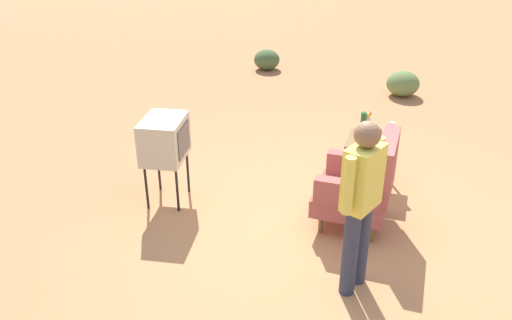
# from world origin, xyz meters

# --- Properties ---
(ground_plane) EXTENTS (60.00, 60.00, 0.00)m
(ground_plane) POSITION_xyz_m (0.00, 0.00, 0.00)
(ground_plane) COLOR #C17A4C
(armchair) EXTENTS (0.80, 0.80, 1.06)m
(armchair) POSITION_xyz_m (-0.24, 0.24, 0.50)
(armchair) COLOR brown
(armchair) RESTS_ON ground
(side_table) EXTENTS (0.56, 0.56, 0.59)m
(side_table) POSITION_xyz_m (-1.20, 0.22, 0.51)
(side_table) COLOR black
(side_table) RESTS_ON ground
(tv_on_stand) EXTENTS (0.65, 0.52, 1.03)m
(tv_on_stand) POSITION_xyz_m (-0.12, -1.97, 0.78)
(tv_on_stand) COLOR black
(tv_on_stand) RESTS_ON ground
(person_standing) EXTENTS (0.54, 0.34, 1.64)m
(person_standing) POSITION_xyz_m (0.80, 0.31, 0.94)
(person_standing) COLOR #2D3347
(person_standing) RESTS_ON ground
(soda_can_red) EXTENTS (0.07, 0.07, 0.12)m
(soda_can_red) POSITION_xyz_m (-1.25, 0.30, 0.66)
(soda_can_red) COLOR red
(soda_can_red) RESTS_ON side_table
(bottle_short_clear) EXTENTS (0.06, 0.06, 0.20)m
(bottle_short_clear) POSITION_xyz_m (-1.33, 0.44, 0.69)
(bottle_short_clear) COLOR silver
(bottle_short_clear) RESTS_ON side_table
(bottle_wine_green) EXTENTS (0.07, 0.07, 0.32)m
(bottle_wine_green) POSITION_xyz_m (-1.24, 0.10, 0.75)
(bottle_wine_green) COLOR #1E5623
(bottle_wine_green) RESTS_ON side_table
(flower_vase) EXTENTS (0.14, 0.10, 0.27)m
(flower_vase) POSITION_xyz_m (-1.42, 0.13, 0.74)
(flower_vase) COLOR silver
(flower_vase) RESTS_ON side_table
(shrub_near) EXTENTS (0.58, 0.58, 0.44)m
(shrub_near) POSITION_xyz_m (-4.62, 0.46, 0.22)
(shrub_near) COLOR olive
(shrub_near) RESTS_ON ground
(shrub_mid) EXTENTS (0.52, 0.52, 0.40)m
(shrub_mid) POSITION_xyz_m (-5.43, -2.28, 0.20)
(shrub_mid) COLOR #475B33
(shrub_mid) RESTS_ON ground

